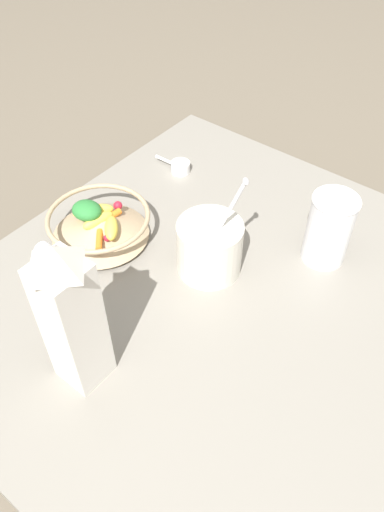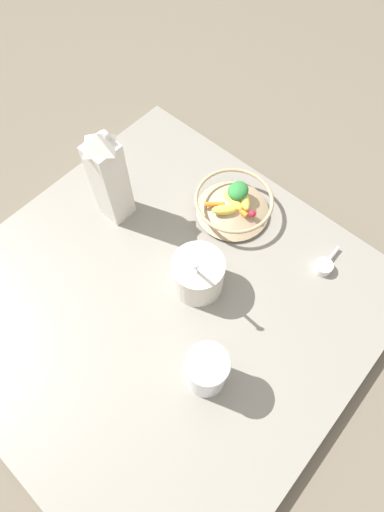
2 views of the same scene
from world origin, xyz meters
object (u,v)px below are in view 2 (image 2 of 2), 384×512
at_px(fruit_bowl, 234,204).
at_px(yogurt_tub, 198,274).
at_px(milk_carton, 109,177).
at_px(drinking_cup, 207,371).

height_order(fruit_bowl, yogurt_tub, yogurt_tub).
bearing_deg(milk_carton, drinking_cup, 159.29).
relative_size(milk_carton, drinking_cup, 1.95).
bearing_deg(milk_carton, yogurt_tub, 176.38).
height_order(yogurt_tub, drinking_cup, yogurt_tub).
relative_size(fruit_bowl, yogurt_tub, 0.95).
distance_m(fruit_bowl, yogurt_tub, 0.24).
height_order(fruit_bowl, milk_carton, milk_carton).
bearing_deg(milk_carton, fruit_bowl, -139.01).
xyz_separation_m(milk_carton, yogurt_tub, (-0.31, 0.02, -0.08)).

